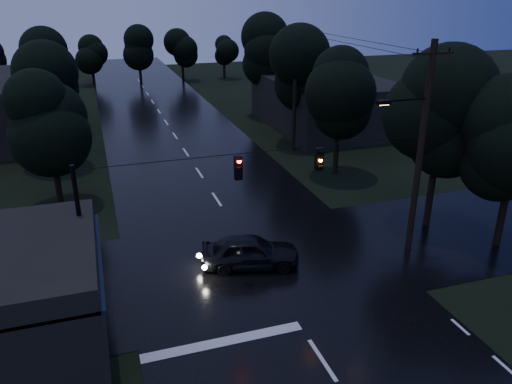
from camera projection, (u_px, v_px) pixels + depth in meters
main_road at (186, 152)px, 39.26m from camera, size 12.00×120.00×0.02m
cross_street at (258, 263)px, 23.43m from camera, size 60.00×9.00×0.02m
building_far_right at (326, 103)px, 46.01m from camera, size 10.00×14.00×4.40m
building_far_left at (2, 107)px, 43.05m from camera, size 10.00×16.00×5.00m
utility_pole_main at (419, 147)px, 22.72m from camera, size 3.50×0.30×10.00m
utility_pole_far at (295, 102)px, 38.45m from camera, size 2.00×0.30×7.50m
anchor_pole_left at (83, 239)px, 19.24m from camera, size 0.18×0.18×6.00m
span_signals at (279, 163)px, 20.72m from camera, size 15.00×0.37×1.12m
tree_corner_near at (441, 117)px, 24.95m from camera, size 4.48×4.48×9.44m
tree_left_a at (47, 119)px, 27.63m from camera, size 3.92×3.92×8.26m
tree_left_b at (44, 88)px, 34.35m from camera, size 4.20×4.20×8.85m
tree_left_c at (43, 64)px, 42.83m from camera, size 4.48×4.48×9.44m
tree_right_a at (340, 93)px, 32.72m from camera, size 4.20×4.20×8.85m
tree_right_b at (301, 69)px, 39.78m from camera, size 4.48×4.48×9.44m
tree_right_c at (266, 51)px, 48.61m from camera, size 4.76×4.76×10.03m
car at (250, 251)px, 22.88m from camera, size 4.80×2.85×1.53m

